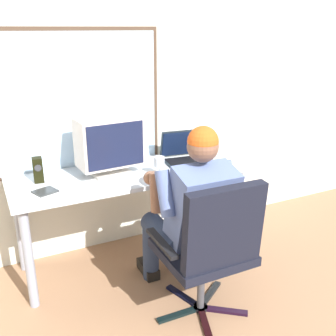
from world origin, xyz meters
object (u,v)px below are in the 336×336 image
(crt_monitor, at_px, (109,142))
(desk_speaker, at_px, (38,170))
(cd_case, at_px, (45,191))
(wine_glass, at_px, (159,163))
(desk, at_px, (132,185))
(office_chair, at_px, (211,244))
(person_seated, at_px, (191,211))
(laptop, at_px, (184,153))

(crt_monitor, xyz_separation_m, desk_speaker, (-0.51, 0.07, -0.15))
(cd_case, bearing_deg, wine_glass, -2.78)
(desk, bearing_deg, wine_glass, -41.19)
(desk, height_order, crt_monitor, crt_monitor)
(office_chair, distance_m, cd_case, 1.15)
(wine_glass, bearing_deg, person_seated, -89.21)
(wine_glass, distance_m, desk_speaker, 0.86)
(crt_monitor, distance_m, wine_glass, 0.40)
(person_seated, relative_size, laptop, 3.32)
(cd_case, bearing_deg, person_seated, -31.63)
(office_chair, xyz_separation_m, wine_glass, (-0.00, 0.74, 0.30))
(crt_monitor, bearing_deg, person_seated, -63.92)
(desk, distance_m, cd_case, 0.67)
(person_seated, distance_m, wine_glass, 0.51)
(crt_monitor, xyz_separation_m, cd_case, (-0.51, -0.15, -0.24))
(crt_monitor, bearing_deg, desk, -15.31)
(wine_glass, height_order, desk_speaker, desk_speaker)
(desk, xyz_separation_m, wine_glass, (0.17, -0.15, 0.20))
(office_chair, bearing_deg, person_seated, 89.00)
(office_chair, relative_size, desk_speaker, 5.45)
(wine_glass, relative_size, cd_case, 0.80)
(person_seated, height_order, laptop, person_seated)
(office_chair, bearing_deg, desk, 100.82)
(person_seated, bearing_deg, desk, 105.71)
(wine_glass, bearing_deg, desk_speaker, 163.05)
(desk_speaker, bearing_deg, desk, -9.10)
(cd_case, bearing_deg, office_chair, -43.32)
(desk, relative_size, crt_monitor, 3.73)
(laptop, height_order, desk_speaker, laptop)
(office_chair, bearing_deg, desk_speaker, 129.93)
(crt_monitor, height_order, laptop, crt_monitor)
(desk, distance_m, crt_monitor, 0.38)
(office_chair, bearing_deg, laptop, 71.31)
(office_chair, xyz_separation_m, person_seated, (0.00, 0.27, 0.10))
(laptop, bearing_deg, cd_case, -171.23)
(office_chair, height_order, laptop, laptop)
(office_chair, distance_m, wine_glass, 0.79)
(desk, relative_size, cd_case, 10.14)
(person_seated, xyz_separation_m, cd_case, (-0.83, 0.51, 0.10))
(cd_case, bearing_deg, desk_speaker, 90.94)
(laptop, xyz_separation_m, wine_glass, (-0.32, -0.22, 0.03))
(desk_speaker, bearing_deg, laptop, -1.73)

